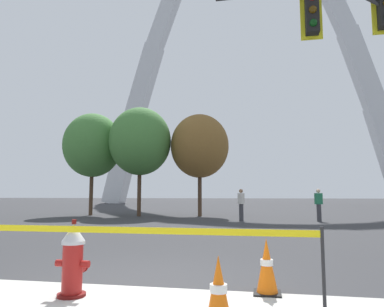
% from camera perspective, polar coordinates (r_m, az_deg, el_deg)
% --- Properties ---
extents(ground_plane, '(240.00, 240.00, 0.00)m').
position_cam_1_polar(ground_plane, '(5.70, -7.90, -19.76)').
color(ground_plane, '#333335').
extents(fire_hydrant, '(0.46, 0.48, 0.99)m').
position_cam_1_polar(fire_hydrant, '(5.17, -18.20, -15.61)').
color(fire_hydrant, '#5E0F0D').
rests_on(fire_hydrant, ground).
extents(caution_tape_barrier, '(5.87, 0.05, 0.95)m').
position_cam_1_polar(caution_tape_barrier, '(4.97, -16.73, -13.73)').
color(caution_tape_barrier, '#232326').
rests_on(caution_tape_barrier, ground).
extents(traffic_cone_by_hydrant, '(0.36, 0.36, 0.73)m').
position_cam_1_polar(traffic_cone_by_hydrant, '(5.17, 11.67, -17.04)').
color(traffic_cone_by_hydrant, black).
rests_on(traffic_cone_by_hydrant, ground).
extents(traffic_cone_mid_sidewalk, '(0.36, 0.36, 0.73)m').
position_cam_1_polar(traffic_cone_mid_sidewalk, '(3.77, 4.19, -21.21)').
color(traffic_cone_mid_sidewalk, black).
rests_on(traffic_cone_mid_sidewalk, ground).
extents(monument_arch, '(43.18, 2.72, 46.94)m').
position_cam_1_polar(monument_arch, '(55.17, 8.59, 13.72)').
color(monument_arch, silver).
rests_on(monument_arch, ground).
extents(tree_far_left, '(3.74, 3.74, 6.54)m').
position_cam_1_polar(tree_far_left, '(24.28, -15.36, 1.26)').
color(tree_far_left, '#473323').
rests_on(tree_far_left, ground).
extents(tree_left_mid, '(3.84, 3.84, 6.72)m').
position_cam_1_polar(tree_left_mid, '(22.77, -8.17, 1.90)').
color(tree_left_mid, '#473323').
rests_on(tree_left_mid, ground).
extents(tree_center_left, '(3.60, 3.60, 6.29)m').
position_cam_1_polar(tree_center_left, '(22.51, 1.21, 1.18)').
color(tree_center_left, '#473323').
rests_on(tree_center_left, ground).
extents(pedestrian_walking_left, '(0.39, 0.32, 1.59)m').
position_cam_1_polar(pedestrian_walking_left, '(18.99, 19.30, -7.61)').
color(pedestrian_walking_left, '#38383D').
rests_on(pedestrian_walking_left, ground).
extents(pedestrian_standing_center, '(0.34, 0.39, 1.59)m').
position_cam_1_polar(pedestrian_standing_center, '(18.56, 7.74, -7.94)').
color(pedestrian_standing_center, '#38383D').
rests_on(pedestrian_standing_center, ground).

